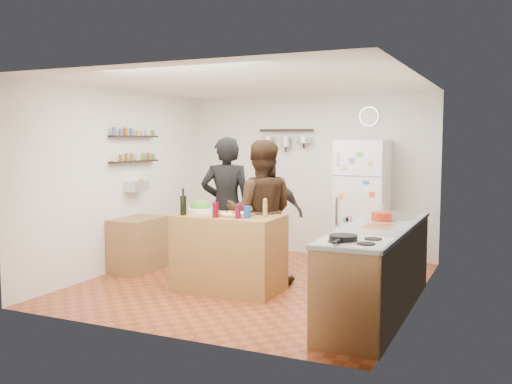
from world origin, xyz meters
The scene contains 26 objects.
room_shell centered at (0.00, 0.39, 1.25)m, with size 4.20×4.20×4.20m.
prep_island centered at (-0.13, -0.40, 0.46)m, with size 1.25×0.72×0.91m, color olive.
pizza_board centered at (-0.05, -0.42, 0.92)m, with size 0.42×0.34×0.02m, color brown.
pizza centered at (-0.05, -0.42, 0.94)m, with size 0.34×0.34×0.02m, color beige.
salad_bowl centered at (-0.55, -0.35, 0.94)m, with size 0.30×0.30×0.06m, color white.
wine_bottle centered at (-0.63, -0.62, 1.03)m, with size 0.08×0.08×0.23m, color black.
wine_glass_near centered at (-0.18, -0.64, 1.00)m, with size 0.07×0.07×0.18m, color #520711.
wine_glass_far centered at (0.09, -0.60, 0.99)m, with size 0.07×0.07×0.16m, color #580720.
pepper_mill centered at (0.32, -0.35, 1.00)m, with size 0.05×0.05×0.17m, color olive.
salt_canister centered at (0.17, -0.52, 0.98)m, with size 0.08×0.08×0.13m, color navy.
person_left centered at (-0.48, 0.22, 0.93)m, with size 0.67×0.44×1.85m, color black.
person_center centered at (0.09, 0.05, 0.90)m, with size 0.88×0.68×1.80m, color black.
person_back centered at (-0.08, 0.72, 0.80)m, with size 0.94×0.39×1.60m, color #312E2C.
counter_run centered at (1.70, -0.55, 0.45)m, with size 0.63×2.63×0.90m, color #9E7042.
stove_top centered at (1.70, -1.50, 0.91)m, with size 0.60×0.62×0.02m, color white.
skillet centered at (1.60, -1.53, 0.94)m, with size 0.25×0.25×0.05m, color black.
sink centered at (1.70, 0.30, 0.92)m, with size 0.50×0.80×0.03m, color silver.
cutting_board centered at (1.70, -0.58, 0.91)m, with size 0.30×0.40×0.02m, color brown.
red_bowl centered at (1.65, -0.18, 0.97)m, with size 0.23×0.23×0.10m, color #AE2913.
fridge centered at (0.95, 1.75, 0.90)m, with size 0.70×0.68×1.80m, color white.
wall_clock centered at (0.95, 2.08, 2.15)m, with size 0.30×0.30×0.03m, color silver.
spice_shelf_lower centered at (-1.93, 0.20, 1.50)m, with size 0.12×1.00×0.03m, color black.
spice_shelf_upper centered at (-1.93, 0.20, 1.85)m, with size 0.12×1.00×0.03m, color black.
produce_basket centered at (-1.90, 0.20, 1.15)m, with size 0.18×0.35×0.14m, color silver.
side_table centered at (-1.74, 0.00, 0.36)m, with size 0.50×0.80×0.73m, color olive.
pot_rack centered at (-0.35, 2.00, 1.95)m, with size 0.90×0.04×0.04m, color black.
Camera 1 is at (2.98, -6.40, 1.82)m, focal length 40.00 mm.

